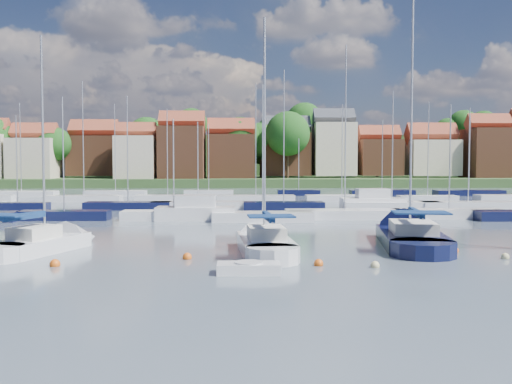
{
  "coord_description": "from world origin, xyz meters",
  "views": [
    {
      "loc": [
        -1.45,
        -30.86,
        5.18
      ],
      "look_at": [
        -0.09,
        14.0,
        2.83
      ],
      "focal_mm": 40.0,
      "sensor_mm": 36.0,
      "label": 1
    }
  ],
  "objects": [
    {
      "name": "buoy_h",
      "position": [
        5.25,
        -3.26,
        0.0
      ],
      "size": [
        0.44,
        0.44,
        0.44
      ],
      "primitive_type": "sphere",
      "color": "beige",
      "rests_on": "ground"
    },
    {
      "name": "buoy_d",
      "position": [
        2.55,
        -2.66,
        0.0
      ],
      "size": [
        0.47,
        0.47,
        0.47
      ],
      "primitive_type": "sphere",
      "color": "#D85914",
      "rests_on": "ground"
    },
    {
      "name": "ground",
      "position": [
        0.0,
        40.0,
        0.0
      ],
      "size": [
        260.0,
        260.0,
        0.0
      ],
      "primitive_type": "plane",
      "color": "#44505C",
      "rests_on": "ground"
    },
    {
      "name": "marina_field",
      "position": [
        1.91,
        35.15,
        0.43
      ],
      "size": [
        79.62,
        41.41,
        15.93
      ],
      "color": "silver",
      "rests_on": "ground"
    },
    {
      "name": "far_shore_town",
      "position": [
        2.23,
        132.67,
        4.61
      ],
      "size": [
        212.46,
        90.0,
        22.27
      ],
      "color": "#334E27",
      "rests_on": "ground"
    },
    {
      "name": "buoy_b",
      "position": [
        -10.62,
        -2.43,
        0.0
      ],
      "size": [
        0.52,
        0.52,
        0.52
      ],
      "primitive_type": "sphere",
      "color": "#D85914",
      "rests_on": "ground"
    },
    {
      "name": "buoy_c",
      "position": [
        -4.22,
        -0.52,
        0.0
      ],
      "size": [
        0.49,
        0.49,
        0.49
      ],
      "primitive_type": "sphere",
      "color": "#D85914",
      "rests_on": "ground"
    },
    {
      "name": "tender",
      "position": [
        -1.0,
        -4.58,
        0.24
      ],
      "size": [
        2.93,
        1.36,
        0.63
      ],
      "rotation": [
        0.0,
        0.0,
        -0.0
      ],
      "color": "silver",
      "rests_on": "ground"
    },
    {
      "name": "sailboat_navy",
      "position": [
        9.61,
        6.1,
        0.35
      ],
      "size": [
        5.67,
        14.11,
        18.9
      ],
      "rotation": [
        0.0,
        0.0,
        1.42
      ],
      "color": "black",
      "rests_on": "ground"
    },
    {
      "name": "buoy_f",
      "position": [
        12.85,
        -0.95,
        0.0
      ],
      "size": [
        0.43,
        0.43,
        0.43
      ],
      "primitive_type": "sphere",
      "color": "beige",
      "rests_on": "ground"
    },
    {
      "name": "buoy_e",
      "position": [
        1.6,
        7.54,
        0.0
      ],
      "size": [
        0.54,
        0.54,
        0.54
      ],
      "primitive_type": "sphere",
      "color": "#D85914",
      "rests_on": "ground"
    },
    {
      "name": "sailboat_left",
      "position": [
        -12.57,
        3.04,
        0.36
      ],
      "size": [
        5.85,
        10.17,
        13.51
      ],
      "rotation": [
        0.0,
        0.0,
        1.22
      ],
      "color": "silver",
      "rests_on": "ground"
    },
    {
      "name": "sailboat_centre",
      "position": [
        -0.01,
        2.78,
        0.36
      ],
      "size": [
        3.54,
        10.88,
        14.6
      ],
      "rotation": [
        0.0,
        0.0,
        1.64
      ],
      "color": "silver",
      "rests_on": "ground"
    },
    {
      "name": "buoy_g",
      "position": [
        10.97,
        1.25,
        0.0
      ],
      "size": [
        0.44,
        0.44,
        0.44
      ],
      "primitive_type": "sphere",
      "color": "#D85914",
      "rests_on": "ground"
    }
  ]
}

